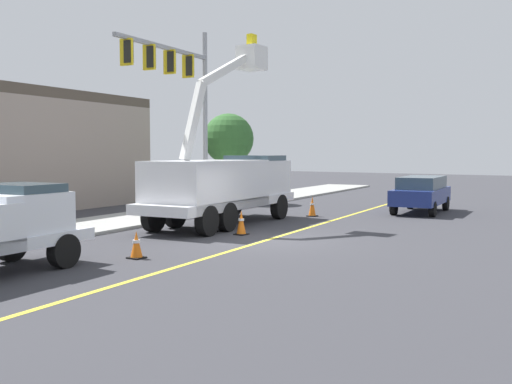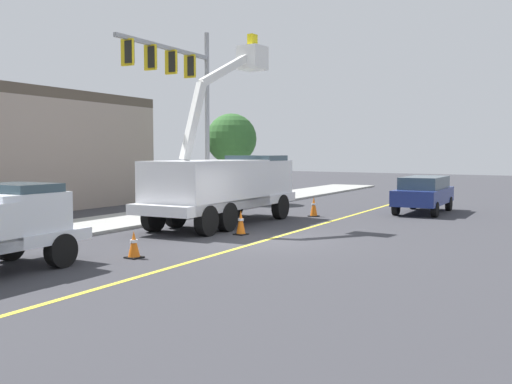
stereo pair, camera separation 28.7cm
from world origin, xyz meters
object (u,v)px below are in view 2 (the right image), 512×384
object	(u,v)px
traffic_cone_trailing	(314,207)
traffic_signal_mast	(181,85)
utility_bucket_truck	(225,183)
traffic_cone_mid_rear	(241,223)
passing_minivan	(424,192)
traffic_cone_mid_front	(134,245)

from	to	relation	value
traffic_cone_trailing	traffic_signal_mast	size ratio (longest dim) A/B	0.11
utility_bucket_truck	traffic_cone_mid_rear	xyz separation A→B (m)	(-1.92, -2.20, -1.20)
passing_minivan	traffic_cone_mid_front	xyz separation A→B (m)	(-15.88, 2.45, -0.61)
traffic_cone_trailing	traffic_signal_mast	world-z (taller)	traffic_signal_mast
passing_minivan	traffic_cone_trailing	bearing A→B (deg)	141.37
traffic_cone_trailing	traffic_signal_mast	xyz separation A→B (m)	(-3.46, 4.63, 5.30)
passing_minivan	traffic_cone_mid_front	size ratio (longest dim) A/B	6.79
utility_bucket_truck	traffic_signal_mast	bearing A→B (deg)	72.05
passing_minivan	traffic_signal_mast	bearing A→B (deg)	133.90
utility_bucket_truck	passing_minivan	xyz separation A→B (m)	(8.79, -4.92, -0.64)
utility_bucket_truck	traffic_signal_mast	size ratio (longest dim) A/B	1.02
utility_bucket_truck	traffic_cone_mid_rear	distance (m)	3.15
passing_minivan	traffic_signal_mast	xyz separation A→B (m)	(-7.77, 8.07, 4.77)
traffic_cone_mid_front	traffic_cone_trailing	size ratio (longest dim) A/B	0.83
passing_minivan	traffic_cone_mid_rear	size ratio (longest dim) A/B	5.90
traffic_cone_mid_rear	traffic_cone_trailing	world-z (taller)	traffic_cone_trailing
traffic_cone_mid_front	traffic_signal_mast	xyz separation A→B (m)	(8.11, 5.62, 5.38)
traffic_cone_mid_front	traffic_signal_mast	bearing A→B (deg)	34.74
traffic_cone_mid_rear	traffic_cone_trailing	distance (m)	6.44
traffic_cone_trailing	traffic_cone_mid_front	bearing A→B (deg)	-175.08
utility_bucket_truck	traffic_cone_mid_rear	world-z (taller)	utility_bucket_truck
utility_bucket_truck	traffic_cone_mid_front	xyz separation A→B (m)	(-7.09, -2.47, -1.26)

